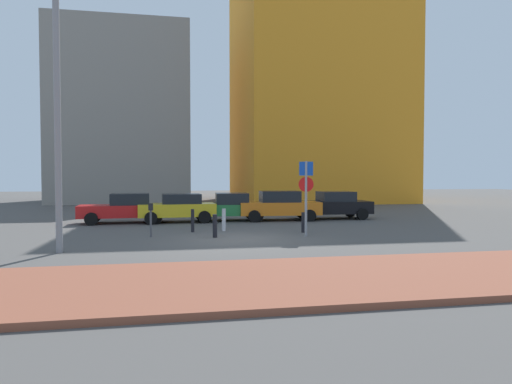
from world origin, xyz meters
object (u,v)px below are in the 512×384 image
Objects in this scene: parked_car_orange at (279,205)px; parking_meter at (151,215)px; street_lamp at (57,91)px; traffic_bollard_far at (215,226)px; parked_car_green at (231,207)px; traffic_bollard_mid at (224,220)px; parking_sign_post at (306,189)px; parked_car_red at (126,208)px; parked_car_yellow at (178,207)px; traffic_bollard_near at (303,222)px; traffic_bollard_edge at (193,221)px; parked_car_black at (332,205)px.

parked_car_orange reaches higher than parking_meter.
street_lamp is 7.30m from traffic_bollard_far.
parked_car_green is 4.17× the size of traffic_bollard_mid.
parking_sign_post reaches higher than traffic_bollard_far.
street_lamp is at bearing -165.61° from parking_sign_post.
parked_car_yellow is (2.64, -0.13, 0.01)m from parked_car_red.
traffic_bollard_near is 4.76m from traffic_bollard_edge.
parking_sign_post is (2.19, -6.73, 1.14)m from parked_car_green.
street_lamp reaches higher than parking_sign_post.
parked_car_black reaches higher than traffic_bollard_mid.
parking_sign_post is at bearing -37.31° from traffic_bollard_mid.
parking_meter reaches higher than traffic_bollard_near.
parked_car_orange reaches higher than parked_car_green.
parking_sign_post is at bearing -101.88° from traffic_bollard_near.
traffic_bollard_mid is at bearing 160.61° from traffic_bollard_near.
traffic_bollard_edge reaches higher than traffic_bollard_mid.
parked_car_orange is 5.26m from traffic_bollard_near.
traffic_bollard_near is 3.49m from traffic_bollard_mid.
traffic_bollard_far is (2.48, -0.59, -0.41)m from parking_meter.
traffic_bollard_edge is at bearing 153.96° from parking_sign_post.
street_lamp is 8.82× the size of traffic_bollard_edge.
parked_car_yellow is at bearing 127.95° from parking_sign_post.
parked_car_yellow is 5.64m from parking_meter.
parked_car_black is at bearing 58.81° from traffic_bollard_near.
street_lamp is at bearing -134.44° from traffic_bollard_edge.
parked_car_black reaches higher than traffic_bollard_far.
parked_car_yellow is 3.01× the size of parking_meter.
parked_car_green is 6.08m from traffic_bollard_near.
parked_car_orange reaches higher than parked_car_red.
parked_car_black is at bearing 5.17° from parked_car_orange.
parking_meter reaches higher than traffic_bollard_far.
parked_car_orange reaches higher than traffic_bollard_edge.
traffic_bollard_far is (-1.43, -6.43, -0.30)m from parked_car_green.
parked_car_red reaches higher than parking_meter.
traffic_bollard_edge is at bearing -173.15° from traffic_bollard_mid.
parking_sign_post is 2.25× the size of parking_meter.
traffic_bollard_edge is (-0.79, 1.86, 0.04)m from traffic_bollard_far.
parking_meter is 5.82m from street_lamp.
traffic_bollard_near is (0.24, 1.16, -1.46)m from parking_sign_post.
parked_car_green is 5.77m from parked_car_black.
parked_car_green is 4.48× the size of traffic_bollard_far.
parked_car_orange is at bearing 41.10° from traffic_bollard_edge.
parking_sign_post is 0.34× the size of street_lamp.
parked_car_green is 3.06× the size of parking_meter.
parked_car_black is 9.63m from traffic_bollard_far.
parked_car_green is 6.59m from traffic_bollard_far.
traffic_bollard_mid is at bearing 142.69° from parking_sign_post.
traffic_bollard_far is at bearing -102.53° from parked_car_green.
traffic_bollard_near is (7.88, -5.38, -0.33)m from parked_car_red.
parked_car_green is at bearing 179.58° from parked_car_black.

